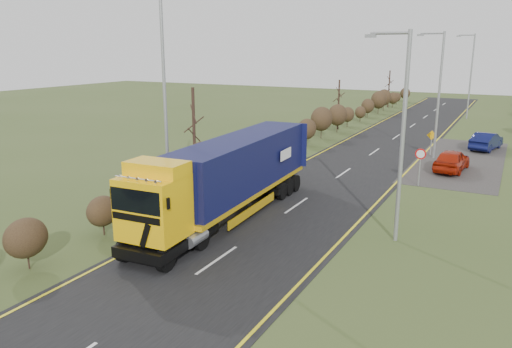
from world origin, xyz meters
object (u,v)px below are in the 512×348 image
at_px(lorry, 230,174).
at_px(car_red_hatchback, 452,160).
at_px(speed_sign, 420,160).
at_px(car_blue_sedan, 486,141).
at_px(streetlight_near, 401,129).

relative_size(lorry, car_red_hatchback, 3.25).
height_order(car_red_hatchback, speed_sign, speed_sign).
bearing_deg(lorry, car_red_hatchback, 58.22).
bearing_deg(car_blue_sedan, speed_sign, 91.23).
bearing_deg(speed_sign, car_red_hatchback, 75.97).
relative_size(car_red_hatchback, streetlight_near, 0.49).
height_order(car_red_hatchback, streetlight_near, streetlight_near).
bearing_deg(streetlight_near, car_red_hatchback, 87.54).
relative_size(car_blue_sedan, speed_sign, 1.88).
bearing_deg(speed_sign, car_blue_sedan, 78.59).
xyz_separation_m(streetlight_near, speed_sign, (-0.64, 9.58, -3.28)).
xyz_separation_m(car_red_hatchback, car_blue_sedan, (1.60, 9.12, -0.03)).
xyz_separation_m(lorry, car_red_hatchback, (8.49, 15.40, -1.50)).
bearing_deg(speed_sign, lorry, -124.96).
xyz_separation_m(car_red_hatchback, streetlight_near, (-0.63, -14.65, 4.17)).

